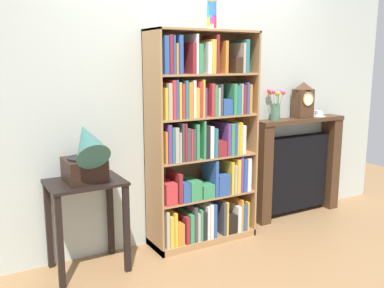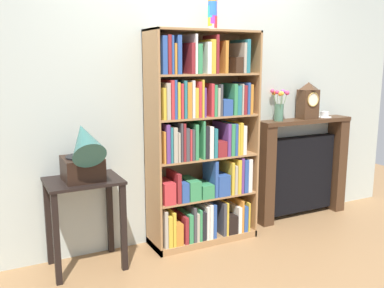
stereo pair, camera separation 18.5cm
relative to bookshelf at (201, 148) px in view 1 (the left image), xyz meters
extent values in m
cube|color=#997047|center=(0.02, -0.06, -0.87)|extent=(7.70, 6.40, 0.02)
cube|color=beige|center=(0.09, 0.23, 0.47)|extent=(4.70, 0.08, 2.66)
cube|color=#A87A4C|center=(-0.46, 0.01, 0.07)|extent=(0.02, 0.35, 1.86)
cube|color=#A87A4C|center=(0.49, 0.01, 0.07)|extent=(0.02, 0.35, 1.86)
cube|color=brown|center=(0.02, 0.18, 0.07)|extent=(0.97, 0.01, 1.86)
cube|color=#A87A4C|center=(0.02, 0.01, 0.99)|extent=(0.97, 0.35, 0.02)
cube|color=#A87A4C|center=(0.02, 0.01, -0.83)|extent=(0.97, 0.35, 0.06)
cube|color=#B2A893|center=(-0.41, -0.02, -0.64)|extent=(0.03, 0.27, 0.32)
cube|color=gold|center=(-0.37, -0.03, -0.67)|extent=(0.04, 0.25, 0.27)
cube|color=gold|center=(-0.33, -0.02, -0.65)|extent=(0.03, 0.27, 0.30)
cube|color=orange|center=(-0.28, -0.02, -0.71)|extent=(0.06, 0.27, 0.19)
cube|color=maroon|center=(-0.22, 0.00, -0.68)|extent=(0.03, 0.30, 0.24)
cube|color=#388E56|center=(-0.17, -0.01, -0.67)|extent=(0.04, 0.29, 0.25)
cube|color=#424247|center=(-0.13, -0.04, -0.65)|extent=(0.03, 0.23, 0.31)
cube|color=#B2A893|center=(-0.11, -0.02, -0.67)|extent=(0.03, 0.26, 0.26)
cube|color=#388E56|center=(-0.08, -0.01, -0.66)|extent=(0.02, 0.28, 0.28)
cube|color=black|center=(-0.05, -0.03, -0.67)|extent=(0.04, 0.25, 0.26)
cube|color=white|center=(-0.01, -0.02, -0.65)|extent=(0.02, 0.27, 0.30)
cube|color=white|center=(0.03, -0.02, -0.65)|extent=(0.03, 0.27, 0.31)
cube|color=#2D519E|center=(0.06, -0.01, -0.65)|extent=(0.03, 0.29, 0.31)
cube|color=#424247|center=(0.16, -0.02, -0.65)|extent=(0.03, 0.26, 0.30)
cube|color=gold|center=(0.19, 0.00, -0.65)|extent=(0.02, 0.29, 0.31)
cube|color=black|center=(0.25, -0.04, -0.72)|extent=(0.10, 0.23, 0.17)
cube|color=white|center=(0.32, -0.03, -0.68)|extent=(0.03, 0.24, 0.24)
cube|color=orange|center=(0.35, -0.02, -0.65)|extent=(0.02, 0.27, 0.30)
cube|color=#2D519E|center=(0.39, -0.03, -0.68)|extent=(0.04, 0.25, 0.24)
cube|color=gold|center=(0.42, 0.00, -0.67)|extent=(0.02, 0.30, 0.27)
cube|color=#A87A4C|center=(0.02, 0.01, -0.44)|extent=(0.93, 0.33, 0.02)
cube|color=#C63338|center=(-0.37, -0.03, -0.33)|extent=(0.10, 0.25, 0.19)
cube|color=maroon|center=(-0.28, -0.03, -0.30)|extent=(0.03, 0.25, 0.25)
cube|color=#2D519E|center=(-0.23, -0.04, -0.34)|extent=(0.07, 0.23, 0.17)
cube|color=#388E56|center=(-0.13, -0.03, -0.34)|extent=(0.11, 0.25, 0.17)
cube|color=#388E56|center=(-0.01, -0.04, -0.37)|extent=(0.12, 0.23, 0.12)
cube|color=#2D519E|center=(0.07, -0.03, -0.26)|extent=(0.03, 0.24, 0.32)
cube|color=#2D519E|center=(0.15, -0.05, -0.33)|extent=(0.12, 0.21, 0.19)
cube|color=gold|center=(0.24, -0.03, -0.28)|extent=(0.03, 0.25, 0.29)
cube|color=#B2A893|center=(0.27, -0.02, -0.29)|extent=(0.03, 0.26, 0.26)
cube|color=gold|center=(0.31, -0.03, -0.27)|extent=(0.03, 0.24, 0.31)
cube|color=#663884|center=(0.34, -0.01, -0.26)|extent=(0.03, 0.29, 0.32)
cube|color=#2D519E|center=(0.38, -0.01, -0.27)|extent=(0.04, 0.29, 0.31)
cube|color=white|center=(0.42, 0.00, -0.27)|extent=(0.04, 0.30, 0.31)
cube|color=#A87A4C|center=(0.02, 0.01, -0.08)|extent=(0.93, 0.33, 0.02)
cube|color=orange|center=(-0.41, -0.03, 0.06)|extent=(0.02, 0.24, 0.26)
cube|color=#663884|center=(-0.38, -0.02, 0.09)|extent=(0.03, 0.27, 0.32)
cube|color=teal|center=(-0.35, -0.03, 0.08)|extent=(0.02, 0.25, 0.29)
cube|color=#B2A893|center=(-0.32, -0.02, 0.08)|extent=(0.03, 0.26, 0.29)
cube|color=#B2A893|center=(-0.28, -0.02, 0.05)|extent=(0.02, 0.26, 0.25)
cube|color=#424247|center=(-0.26, -0.03, 0.09)|extent=(0.02, 0.24, 0.32)
cube|color=maroon|center=(-0.23, -0.02, 0.09)|extent=(0.02, 0.25, 0.32)
cube|color=#424247|center=(-0.21, 0.00, 0.07)|extent=(0.03, 0.30, 0.28)
cube|color=#C63338|center=(-0.18, -0.01, 0.06)|extent=(0.02, 0.28, 0.26)
cube|color=#424247|center=(-0.15, -0.03, 0.06)|extent=(0.02, 0.25, 0.26)
cube|color=#388E56|center=(-0.12, -0.03, 0.08)|extent=(0.03, 0.25, 0.30)
cube|color=#388E56|center=(-0.05, -0.01, 0.09)|extent=(0.02, 0.29, 0.33)
cube|color=black|center=(-0.02, -0.01, 0.07)|extent=(0.04, 0.28, 0.28)
cube|color=white|center=(0.02, 0.00, 0.07)|extent=(0.04, 0.30, 0.27)
cube|color=teal|center=(0.06, -0.02, 0.06)|extent=(0.03, 0.26, 0.25)
cube|color=maroon|center=(0.13, -0.03, 0.00)|extent=(0.09, 0.25, 0.14)
cube|color=#663884|center=(0.20, -0.01, 0.07)|extent=(0.03, 0.29, 0.28)
cube|color=#388E56|center=(0.23, 0.00, 0.07)|extent=(0.04, 0.29, 0.28)
cube|color=#2D519E|center=(0.27, -0.02, 0.07)|extent=(0.02, 0.27, 0.28)
cube|color=gold|center=(0.29, -0.01, 0.07)|extent=(0.02, 0.28, 0.27)
cube|color=gold|center=(0.32, -0.03, 0.07)|extent=(0.03, 0.25, 0.29)
cube|color=white|center=(0.36, -0.03, 0.06)|extent=(0.03, 0.24, 0.26)
cube|color=#A87A4C|center=(0.02, 0.01, 0.28)|extent=(0.93, 0.33, 0.02)
cube|color=gold|center=(-0.41, -0.01, 0.41)|extent=(0.02, 0.29, 0.25)
cube|color=#B2A893|center=(-0.37, -0.03, 0.43)|extent=(0.03, 0.24, 0.29)
cube|color=#C63338|center=(-0.34, -0.01, 0.44)|extent=(0.03, 0.29, 0.31)
cube|color=#2D519E|center=(-0.31, -0.01, 0.44)|extent=(0.02, 0.29, 0.31)
cube|color=gold|center=(-0.28, -0.04, 0.43)|extent=(0.02, 0.23, 0.29)
cube|color=#C63338|center=(-0.25, -0.01, 0.43)|extent=(0.02, 0.29, 0.28)
cube|color=teal|center=(-0.22, -0.02, 0.44)|extent=(0.02, 0.27, 0.31)
cube|color=orange|center=(-0.19, 0.00, 0.43)|extent=(0.04, 0.30, 0.29)
cube|color=white|center=(-0.15, -0.03, 0.44)|extent=(0.02, 0.25, 0.31)
cube|color=gold|center=(-0.12, 0.00, 0.41)|extent=(0.03, 0.30, 0.25)
cube|color=#C63338|center=(-0.09, 0.00, 0.44)|extent=(0.02, 0.29, 0.29)
cube|color=gold|center=(-0.06, -0.03, 0.44)|extent=(0.02, 0.25, 0.31)
cube|color=#663884|center=(-0.04, -0.01, 0.41)|extent=(0.02, 0.28, 0.24)
cube|color=#C63338|center=(0.03, -0.01, 0.43)|extent=(0.03, 0.28, 0.28)
cube|color=#388E56|center=(0.06, 0.00, 0.42)|extent=(0.03, 0.30, 0.27)
cube|color=#B2A893|center=(0.09, -0.03, 0.41)|extent=(0.02, 0.25, 0.24)
cube|color=#424247|center=(0.11, -0.03, 0.42)|extent=(0.02, 0.24, 0.27)
cube|color=#2D519E|center=(0.18, -0.04, 0.36)|extent=(0.09, 0.22, 0.14)
cube|color=#388E56|center=(0.25, -0.04, 0.42)|extent=(0.03, 0.23, 0.27)
cube|color=teal|center=(0.29, -0.03, 0.41)|extent=(0.04, 0.25, 0.25)
cube|color=#B2A893|center=(0.32, -0.01, 0.42)|extent=(0.02, 0.29, 0.27)
cube|color=maroon|center=(0.35, -0.04, 0.41)|extent=(0.03, 0.23, 0.25)
cube|color=#2D519E|center=(0.39, -0.02, 0.43)|extent=(0.02, 0.26, 0.27)
cube|color=orange|center=(0.42, -0.03, 0.42)|extent=(0.03, 0.25, 0.26)
cube|color=#A87A4C|center=(0.02, 0.01, 0.64)|extent=(0.93, 0.33, 0.02)
cube|color=#2D519E|center=(-0.40, -0.01, 0.79)|extent=(0.04, 0.29, 0.30)
cube|color=maroon|center=(-0.36, -0.04, 0.80)|extent=(0.03, 0.23, 0.30)
cube|color=#2D519E|center=(-0.33, -0.03, 0.79)|extent=(0.02, 0.24, 0.30)
cube|color=orange|center=(-0.31, -0.03, 0.77)|extent=(0.02, 0.24, 0.24)
cube|color=#2D519E|center=(-0.28, -0.02, 0.80)|extent=(0.03, 0.27, 0.30)
cube|color=maroon|center=(-0.16, -0.03, 0.77)|extent=(0.03, 0.25, 0.25)
cube|color=white|center=(-0.13, -0.02, 0.80)|extent=(0.02, 0.26, 0.31)
cube|color=#388E56|center=(-0.09, 0.00, 0.76)|extent=(0.04, 0.29, 0.24)
cube|color=white|center=(-0.01, -0.01, 0.77)|extent=(0.04, 0.29, 0.26)
cube|color=gold|center=(0.03, -0.03, 0.78)|extent=(0.04, 0.25, 0.28)
cube|color=maroon|center=(0.07, -0.03, 0.80)|extent=(0.03, 0.24, 0.31)
cube|color=orange|center=(0.16, 0.00, 0.78)|extent=(0.03, 0.30, 0.27)
cube|color=#382316|center=(0.28, -0.02, 0.71)|extent=(0.07, 0.27, 0.13)
cube|color=#B2A893|center=(0.34, 0.00, 0.77)|extent=(0.03, 0.30, 0.25)
cube|color=teal|center=(0.37, -0.01, 0.79)|extent=(0.04, 0.28, 0.28)
cylinder|color=white|center=(0.11, 0.03, 1.05)|extent=(0.08, 0.08, 0.10)
cylinder|color=red|center=(0.12, 0.03, 1.07)|extent=(0.08, 0.08, 0.10)
cylinder|color=yellow|center=(0.11, 0.03, 1.09)|extent=(0.08, 0.08, 0.10)
cylinder|color=purple|center=(0.11, 0.03, 1.10)|extent=(0.08, 0.08, 0.10)
cylinder|color=black|center=(0.11, 0.03, 1.12)|extent=(0.08, 0.08, 0.10)
cylinder|color=green|center=(0.11, 0.03, 1.14)|extent=(0.08, 0.08, 0.10)
cylinder|color=#28B2B7|center=(0.11, 0.03, 1.16)|extent=(0.08, 0.08, 0.10)
cylinder|color=blue|center=(0.11, 0.03, 1.17)|extent=(0.08, 0.08, 0.10)
cylinder|color=blue|center=(0.11, 0.03, 1.19)|extent=(0.08, 0.08, 0.10)
cylinder|color=pink|center=(0.11, 0.03, 1.21)|extent=(0.08, 0.08, 0.10)
cylinder|color=orange|center=(0.11, 0.03, 1.22)|extent=(0.08, 0.08, 0.10)
cube|color=black|center=(-1.05, -0.03, -0.15)|extent=(0.57, 0.43, 0.02)
cube|color=black|center=(-1.30, -0.22, -0.51)|extent=(0.04, 0.04, 0.70)
cube|color=black|center=(-0.80, -0.22, -0.51)|extent=(0.04, 0.04, 0.70)
cube|color=black|center=(-1.30, 0.15, -0.51)|extent=(0.04, 0.04, 0.70)
cube|color=black|center=(-0.80, 0.15, -0.51)|extent=(0.04, 0.04, 0.70)
cube|color=black|center=(-1.05, -0.03, -0.06)|extent=(0.29, 0.31, 0.17)
cylinder|color=black|center=(-1.05, -0.03, 0.04)|extent=(0.24, 0.24, 0.01)
cylinder|color=#2D605B|center=(-1.05, -0.08, 0.06)|extent=(0.03, 0.03, 0.06)
cone|color=#2D605B|center=(-1.05, -0.16, 0.18)|extent=(0.24, 0.40, 0.38)
cube|color=#472D1C|center=(1.23, 0.08, 0.15)|extent=(1.07, 0.21, 0.04)
cube|color=#472D1C|center=(0.76, 0.08, -0.37)|extent=(0.12, 0.19, 0.99)
cube|color=#472D1C|center=(1.71, 0.08, -0.37)|extent=(0.12, 0.19, 0.99)
cube|color=black|center=(1.23, 0.11, -0.41)|extent=(0.79, 0.10, 0.79)
cube|color=#472D1C|center=(1.26, 0.08, 0.32)|extent=(0.19, 0.14, 0.29)
pyramid|color=#472D1C|center=(1.26, 0.08, 0.50)|extent=(0.19, 0.14, 0.07)
cylinder|color=silver|center=(1.26, 0.01, 0.37)|extent=(0.13, 0.01, 0.13)
torus|color=#B79347|center=(1.26, 0.01, 0.37)|extent=(0.14, 0.01, 0.14)
cylinder|color=#4C7A60|center=(0.90, 0.08, 0.25)|extent=(0.09, 0.09, 0.17)
cylinder|color=#4C753D|center=(0.89, 0.12, 0.31)|extent=(0.03, 0.06, 0.25)
sphere|color=orange|center=(0.88, 0.15, 0.44)|extent=(0.04, 0.04, 0.04)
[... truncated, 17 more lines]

